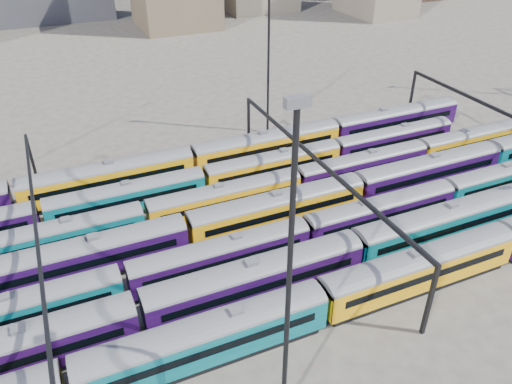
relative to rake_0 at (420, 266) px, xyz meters
name	(u,v)px	position (x,y,z in m)	size (l,w,h in m)	color
ground	(237,237)	(-13.24, 15.00, -2.83)	(500.00, 500.00, 0.00)	#47413C
rake_0	(420,266)	(0.00, 0.00, 0.00)	(109.18, 3.20, 5.39)	black
rake_1	(139,311)	(-26.41, 5.00, 0.05)	(133.54, 3.25, 5.49)	black
rake_2	(124,279)	(-26.74, 10.00, -0.31)	(116.92, 2.85, 4.79)	black
rake_3	(278,206)	(-8.10, 15.00, -0.02)	(108.60, 3.18, 5.36)	black
rake_4	(297,179)	(-2.88, 20.00, -0.32)	(116.87, 2.85, 4.79)	black
rake_5	(127,195)	(-23.48, 25.00, -0.31)	(97.34, 2.85, 4.79)	black
rake_6	(108,175)	(-24.81, 30.00, 0.05)	(110.99, 3.25, 5.48)	black
gantry_1	(38,231)	(-33.24, 15.00, 3.96)	(0.35, 40.35, 8.03)	black
gantry_2	(317,168)	(-3.24, 15.00, 3.96)	(0.35, 40.35, 8.03)	black
gantry_3	(511,124)	(26.76, 15.00, 3.96)	(0.35, 40.35, 8.03)	black
mast_2	(289,273)	(-18.24, -7.00, 11.14)	(1.40, 0.50, 25.60)	black
mast_3	(269,46)	(1.76, 39.00, 11.14)	(1.40, 0.50, 25.60)	black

